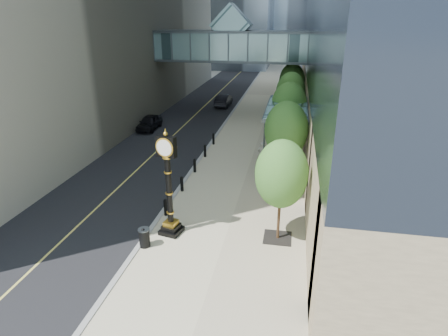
{
  "coord_description": "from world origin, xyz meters",
  "views": [
    {
      "loc": [
        3.91,
        -13.39,
        10.43
      ],
      "look_at": [
        0.25,
        6.23,
        2.33
      ],
      "focal_mm": 30.0,
      "sensor_mm": 36.0,
      "label": 1
    }
  ],
  "objects": [
    {
      "name": "skywalk",
      "position": [
        -3.0,
        28.0,
        7.71
      ],
      "size": [
        17.0,
        4.2,
        5.8
      ],
      "color": "slate",
      "rests_on": "ground"
    },
    {
      "name": "sidewalk",
      "position": [
        1.0,
        40.0,
        0.03
      ],
      "size": [
        8.0,
        180.0,
        0.06
      ],
      "primitive_type": "cube",
      "color": "#B8AF8D",
      "rests_on": "ground"
    },
    {
      "name": "pedestrian",
      "position": [
        1.88,
        12.8,
        0.98
      ],
      "size": [
        0.69,
        0.47,
        1.84
      ],
      "primitive_type": "imported",
      "rotation": [
        0.0,
        0.0,
        3.18
      ],
      "color": "#ACA89D",
      "rests_on": "sidewalk"
    },
    {
      "name": "entrance_canopy",
      "position": [
        3.48,
        14.0,
        4.19
      ],
      "size": [
        3.0,
        8.0,
        4.38
      ],
      "color": "#383F44",
      "rests_on": "ground"
    },
    {
      "name": "street_trees",
      "position": [
        3.6,
        16.72,
        3.83
      ],
      "size": [
        2.79,
        28.65,
        5.74
      ],
      "color": "black",
      "rests_on": "sidewalk"
    },
    {
      "name": "road",
      "position": [
        -7.0,
        40.0,
        0.01
      ],
      "size": [
        8.0,
        180.0,
        0.02
      ],
      "primitive_type": "cube",
      "color": "black",
      "rests_on": "ground"
    },
    {
      "name": "car_far",
      "position": [
        -4.66,
        32.23,
        0.75
      ],
      "size": [
        1.61,
        4.45,
        1.46
      ],
      "primitive_type": "imported",
      "rotation": [
        0.0,
        0.0,
        3.13
      ],
      "color": "black",
      "rests_on": "road"
    },
    {
      "name": "trash_bin",
      "position": [
        -2.7,
        1.08,
        0.51
      ],
      "size": [
        0.59,
        0.59,
        0.9
      ],
      "primitive_type": "cylinder",
      "rotation": [
        0.0,
        0.0,
        0.15
      ],
      "color": "black",
      "rests_on": "sidewalk"
    },
    {
      "name": "car_near",
      "position": [
        -9.94,
        20.54,
        0.72
      ],
      "size": [
        1.7,
        4.11,
        1.39
      ],
      "primitive_type": "imported",
      "rotation": [
        0.0,
        0.0,
        0.01
      ],
      "color": "black",
      "rests_on": "road"
    },
    {
      "name": "ground",
      "position": [
        0.0,
        0.0,
        0.0
      ],
      "size": [
        320.0,
        320.0,
        0.0
      ],
      "primitive_type": "plane",
      "color": "gray",
      "rests_on": "ground"
    },
    {
      "name": "street_clock",
      "position": [
        -1.82,
        2.51,
        2.41
      ],
      "size": [
        1.21,
        1.21,
        5.42
      ],
      "rotation": [
        0.0,
        0.0,
        -0.21
      ],
      "color": "black",
      "rests_on": "sidewalk"
    },
    {
      "name": "curb",
      "position": [
        -3.0,
        40.0,
        0.04
      ],
      "size": [
        0.25,
        180.0,
        0.07
      ],
      "primitive_type": "cube",
      "color": "gray",
      "rests_on": "ground"
    },
    {
      "name": "bollard_row",
      "position": [
        -2.7,
        9.0,
        0.51
      ],
      "size": [
        0.2,
        16.2,
        0.9
      ],
      "color": "black",
      "rests_on": "sidewalk"
    }
  ]
}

